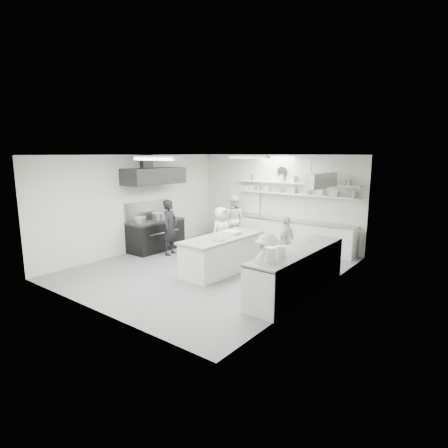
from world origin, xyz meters
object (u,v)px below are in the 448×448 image
Objects in this scene: stove at (156,236)px; cook_back at (233,219)px; right_counter at (297,272)px; cook_stove at (170,227)px; back_counter at (279,233)px; prep_island at (222,255)px.

stove is 2.72m from cook_back.
cook_stove is at bearing 173.84° from right_counter.
right_counter is 4.52m from cook_stove.
cook_back is at bearing 143.00° from right_counter.
stove is 0.88m from cook_stove.
right_counter is (2.35, -3.40, 0.01)m from back_counter.
stove is at bearing 173.48° from right_counter.
right_counter is at bearing -6.52° from stove.
stove is 0.76× the size of prep_island.
back_counter is 2.11× the size of prep_island.
stove is at bearing 173.59° from prep_island.
stove is 1.11× the size of cook_back.
prep_island is 1.41× the size of cook_stove.
cook_back reaches higher than stove.
right_counter reaches higher than stove.
right_counter is at bearing -55.35° from back_counter.
prep_island is (-2.24, 0.18, -0.03)m from right_counter.
cook_back is at bearing -163.44° from back_counter.
cook_stove reaches higher than prep_island.
cook_back is (-3.90, 2.94, 0.34)m from right_counter.
back_counter is at bearing -50.81° from cook_stove.
cook_back is (1.35, 2.34, 0.36)m from stove.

